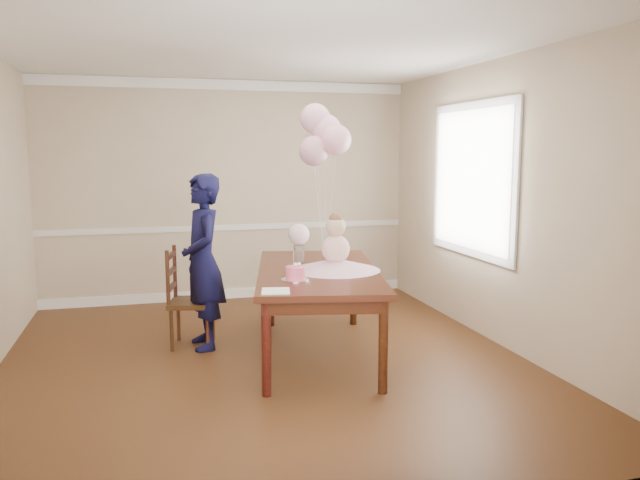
{
  "coord_description": "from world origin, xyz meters",
  "views": [
    {
      "loc": [
        -0.93,
        -5.21,
        1.83
      ],
      "look_at": [
        0.52,
        0.1,
        1.05
      ],
      "focal_mm": 35.0,
      "sensor_mm": 36.0,
      "label": 1
    }
  ],
  "objects_px": {
    "dining_table_top": "(318,272)",
    "birthday_cake": "(295,273)",
    "woman": "(203,262)",
    "dining_chair_seat": "(192,303)"
  },
  "relations": [
    {
      "from": "dining_table_top",
      "to": "birthday_cake",
      "type": "height_order",
      "value": "birthday_cake"
    },
    {
      "from": "birthday_cake",
      "to": "dining_table_top",
      "type": "bearing_deg",
      "value": 54.44
    },
    {
      "from": "birthday_cake",
      "to": "woman",
      "type": "height_order",
      "value": "woman"
    },
    {
      "from": "dining_table_top",
      "to": "woman",
      "type": "bearing_deg",
      "value": 165.07
    },
    {
      "from": "dining_table_top",
      "to": "birthday_cake",
      "type": "xyz_separation_m",
      "value": [
        -0.3,
        -0.42,
        0.09
      ]
    },
    {
      "from": "woman",
      "to": "birthday_cake",
      "type": "bearing_deg",
      "value": 30.12
    },
    {
      "from": "birthday_cake",
      "to": "dining_chair_seat",
      "type": "bearing_deg",
      "value": 128.64
    },
    {
      "from": "dining_table_top",
      "to": "dining_chair_seat",
      "type": "relative_size",
      "value": 5.16
    },
    {
      "from": "birthday_cake",
      "to": "woman",
      "type": "bearing_deg",
      "value": 126.58
    },
    {
      "from": "birthday_cake",
      "to": "woman",
      "type": "xyz_separation_m",
      "value": [
        -0.67,
        0.91,
        -0.03
      ]
    }
  ]
}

